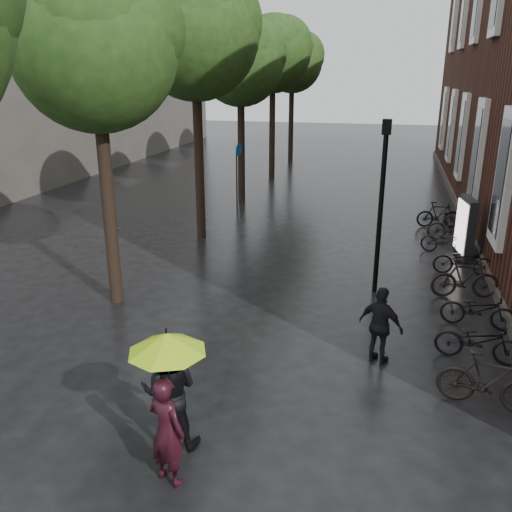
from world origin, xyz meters
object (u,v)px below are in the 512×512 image
(pedestrian_walking, at_px, (381,326))
(parked_bicycles, at_px, (461,271))
(person_black, at_px, (170,391))
(ad_lightbox, at_px, (465,228))
(lamp_post, at_px, (382,191))
(person_burgundy, at_px, (167,431))

(pedestrian_walking, relative_size, parked_bicycles, 0.13)
(person_black, relative_size, ad_lightbox, 0.97)
(person_black, height_order, pedestrian_walking, person_black)
(person_black, bearing_deg, lamp_post, -120.86)
(parked_bicycles, relative_size, lamp_post, 2.83)
(person_burgundy, bearing_deg, person_black, -48.77)
(ad_lightbox, xyz_separation_m, lamp_post, (-2.60, -3.53, 1.78))
(person_burgundy, bearing_deg, parked_bicycles, -97.00)
(lamp_post, bearing_deg, person_burgundy, -108.02)
(pedestrian_walking, height_order, lamp_post, lamp_post)
(pedestrian_walking, bearing_deg, person_burgundy, 82.13)
(pedestrian_walking, bearing_deg, ad_lightbox, -81.79)
(person_burgundy, distance_m, parked_bicycles, 10.13)
(person_burgundy, height_order, person_black, person_black)
(person_black, height_order, parked_bicycles, person_black)
(pedestrian_walking, height_order, parked_bicycles, pedestrian_walking)
(ad_lightbox, bearing_deg, parked_bicycles, -106.05)
(person_black, bearing_deg, pedestrian_walking, -141.47)
(person_burgundy, bearing_deg, pedestrian_walking, -102.24)
(person_burgundy, distance_m, ad_lightbox, 12.68)
(pedestrian_walking, distance_m, ad_lightbox, 7.73)
(person_burgundy, relative_size, ad_lightbox, 0.87)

